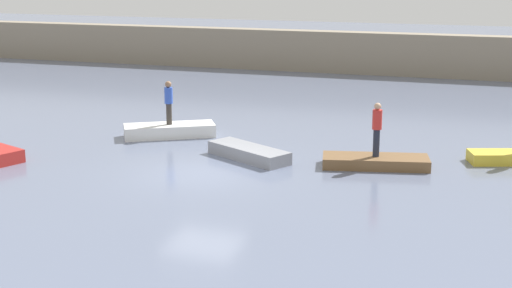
{
  "coord_description": "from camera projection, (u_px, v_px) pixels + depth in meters",
  "views": [
    {
      "loc": [
        8.93,
        -21.96,
        6.86
      ],
      "look_at": [
        1.3,
        1.57,
        0.72
      ],
      "focal_mm": 52.79,
      "sensor_mm": 36.0,
      "label": 1
    }
  ],
  "objects": [
    {
      "name": "ground_plane",
      "position": [
        203.0,
        173.0,
        24.6
      ],
      "size": [
        120.0,
        120.0,
        0.0
      ],
      "primitive_type": "plane",
      "color": "slate"
    },
    {
      "name": "person_blue_shirt",
      "position": [
        169.0,
        100.0,
        29.28
      ],
      "size": [
        0.32,
        0.32,
        1.71
      ],
      "color": "#38332D",
      "rests_on": "rowboat_white"
    },
    {
      "name": "embankment_wall",
      "position": [
        346.0,
        52.0,
        45.85
      ],
      "size": [
        80.0,
        1.2,
        2.5
      ],
      "primitive_type": "cube",
      "color": "gray",
      "rests_on": "ground_plane"
    },
    {
      "name": "rowboat_brown",
      "position": [
        376.0,
        162.0,
        25.3
      ],
      "size": [
        3.72,
        1.95,
        0.37
      ],
      "primitive_type": "cube",
      "rotation": [
        0.0,
        0.0,
        0.21
      ],
      "color": "brown",
      "rests_on": "ground_plane"
    },
    {
      "name": "rowboat_white",
      "position": [
        170.0,
        131.0,
        29.58
      ],
      "size": [
        3.65,
        2.79,
        0.5
      ],
      "primitive_type": "cube",
      "rotation": [
        0.0,
        0.0,
        0.52
      ],
      "color": "white",
      "rests_on": "ground_plane"
    },
    {
      "name": "rowboat_grey",
      "position": [
        249.0,
        153.0,
        26.32
      ],
      "size": [
        3.35,
        2.5,
        0.44
      ],
      "primitive_type": "cube",
      "rotation": [
        0.0,
        0.0,
        -0.51
      ],
      "color": "gray",
      "rests_on": "ground_plane"
    },
    {
      "name": "person_red_shirt",
      "position": [
        377.0,
        127.0,
        25.01
      ],
      "size": [
        0.32,
        0.32,
        1.83
      ],
      "color": "#232838",
      "rests_on": "rowboat_brown"
    }
  ]
}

